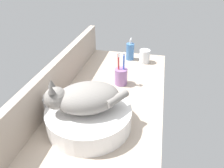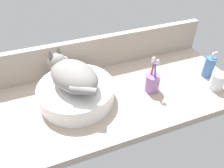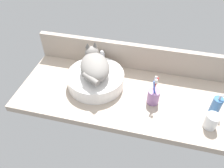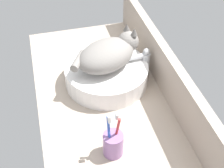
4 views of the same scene
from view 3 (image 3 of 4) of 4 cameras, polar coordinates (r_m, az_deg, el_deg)
name	(u,v)px [view 3 (image 3 of 4)]	position (r cm, az deg, el deg)	size (l,w,h in cm)	color
ground_plane	(122,94)	(134.07, 2.69, -2.73)	(125.67, 54.08, 4.00)	#B2A08E
backsplash_panel	(131,56)	(145.64, 4.87, 7.31)	(125.67, 3.60, 18.18)	#AD9E8E
sink_basin	(96,79)	(135.00, -4.27, 1.27)	(34.86, 34.86, 8.47)	white
cat	(94,65)	(129.58, -4.62, 4.94)	(26.05, 30.53, 14.00)	gray
faucet	(102,59)	(145.17, -2.69, 6.42)	(3.60, 11.83, 13.60)	silver
soap_dispenser	(216,106)	(130.17, 25.51, -5.16)	(5.29, 5.29, 14.37)	#3F72B2
toothbrush_cup	(153,96)	(125.66, 10.76, -3.12)	(6.91, 6.91, 18.70)	#996BA8
water_glass	(211,122)	(124.18, 24.47, -8.92)	(6.83, 6.83, 8.54)	white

